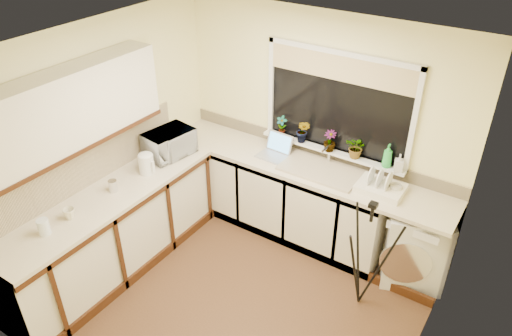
# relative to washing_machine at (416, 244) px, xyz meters

# --- Properties ---
(floor) EXTENTS (3.20, 3.20, 0.00)m
(floor) POSITION_rel_washing_machine_xyz_m (-1.27, -1.23, -0.41)
(floor) COLOR brown
(floor) RESTS_ON ground
(ceiling) EXTENTS (3.20, 3.20, 0.00)m
(ceiling) POSITION_rel_washing_machine_xyz_m (-1.27, -1.23, 2.04)
(ceiling) COLOR white
(ceiling) RESTS_ON ground
(wall_back) EXTENTS (3.20, 0.00, 3.20)m
(wall_back) POSITION_rel_washing_machine_xyz_m (-1.27, 0.27, 0.82)
(wall_back) COLOR #FEF5A9
(wall_back) RESTS_ON ground
(wall_front) EXTENTS (3.20, 0.00, 3.20)m
(wall_front) POSITION_rel_washing_machine_xyz_m (-1.27, -2.73, 0.82)
(wall_front) COLOR #FEF5A9
(wall_front) RESTS_ON ground
(wall_left) EXTENTS (0.00, 3.00, 3.00)m
(wall_left) POSITION_rel_washing_machine_xyz_m (-2.87, -1.23, 0.82)
(wall_left) COLOR #FEF5A9
(wall_left) RESTS_ON ground
(wall_right) EXTENTS (0.00, 3.00, 3.00)m
(wall_right) POSITION_rel_washing_machine_xyz_m (0.33, -1.23, 0.82)
(wall_right) COLOR #FEF5A9
(wall_right) RESTS_ON ground
(base_cabinet_back) EXTENTS (2.55, 0.60, 0.86)m
(base_cabinet_back) POSITION_rel_washing_machine_xyz_m (-1.59, -0.03, 0.02)
(base_cabinet_back) COLOR silver
(base_cabinet_back) RESTS_ON floor
(base_cabinet_left) EXTENTS (0.54, 2.40, 0.86)m
(base_cabinet_left) POSITION_rel_washing_machine_xyz_m (-2.57, -1.53, 0.02)
(base_cabinet_left) COLOR silver
(base_cabinet_left) RESTS_ON floor
(worktop_back) EXTENTS (3.20, 0.60, 0.04)m
(worktop_back) POSITION_rel_washing_machine_xyz_m (-1.27, -0.03, 0.47)
(worktop_back) COLOR beige
(worktop_back) RESTS_ON base_cabinet_back
(worktop_left) EXTENTS (0.60, 2.40, 0.04)m
(worktop_left) POSITION_rel_washing_machine_xyz_m (-2.57, -1.53, 0.47)
(worktop_left) COLOR beige
(worktop_left) RESTS_ON base_cabinet_left
(upper_cabinet) EXTENTS (0.28, 1.90, 0.70)m
(upper_cabinet) POSITION_rel_washing_machine_xyz_m (-2.71, -1.68, 1.39)
(upper_cabinet) COLOR silver
(upper_cabinet) RESTS_ON wall_left
(splashback_left) EXTENTS (0.02, 2.40, 0.45)m
(splashback_left) POSITION_rel_washing_machine_xyz_m (-2.86, -1.53, 0.72)
(splashback_left) COLOR beige
(splashback_left) RESTS_ON wall_left
(splashback_back) EXTENTS (3.20, 0.02, 0.14)m
(splashback_back) POSITION_rel_washing_machine_xyz_m (-1.27, 0.26, 0.56)
(splashback_back) COLOR beige
(splashback_back) RESTS_ON wall_back
(window_glass) EXTENTS (1.50, 0.02, 1.00)m
(window_glass) POSITION_rel_washing_machine_xyz_m (-1.07, 0.26, 1.14)
(window_glass) COLOR black
(window_glass) RESTS_ON wall_back
(window_blind) EXTENTS (1.50, 0.02, 0.25)m
(window_blind) POSITION_rel_washing_machine_xyz_m (-1.07, 0.23, 1.52)
(window_blind) COLOR tan
(window_blind) RESTS_ON wall_back
(windowsill) EXTENTS (1.60, 0.14, 0.03)m
(windowsill) POSITION_rel_washing_machine_xyz_m (-1.07, 0.20, 0.63)
(windowsill) COLOR white
(windowsill) RESTS_ON wall_back
(sink) EXTENTS (0.82, 0.46, 0.03)m
(sink) POSITION_rel_washing_machine_xyz_m (-1.07, -0.03, 0.50)
(sink) COLOR tan
(sink) RESTS_ON worktop_back
(faucet) EXTENTS (0.03, 0.03, 0.24)m
(faucet) POSITION_rel_washing_machine_xyz_m (-1.07, 0.15, 0.61)
(faucet) COLOR silver
(faucet) RESTS_ON worktop_back
(washing_machine) EXTENTS (0.73, 0.72, 0.82)m
(washing_machine) POSITION_rel_washing_machine_xyz_m (0.00, 0.00, 0.00)
(washing_machine) COLOR silver
(washing_machine) RESTS_ON floor
(laptop) EXTENTS (0.33, 0.32, 0.22)m
(laptop) POSITION_rel_washing_machine_xyz_m (-1.63, 0.01, 0.55)
(laptop) COLOR #A7A6AE
(laptop) RESTS_ON worktop_back
(kettle) EXTENTS (0.15, 0.15, 0.20)m
(kettle) POSITION_rel_washing_machine_xyz_m (-2.54, -1.02, 0.59)
(kettle) COLOR white
(kettle) RESTS_ON worktop_left
(dish_rack) EXTENTS (0.45, 0.34, 0.07)m
(dish_rack) POSITION_rel_washing_machine_xyz_m (-0.42, -0.03, 0.52)
(dish_rack) COLOR white
(dish_rack) RESTS_ON worktop_back
(tripod) EXTENTS (0.72, 0.72, 1.16)m
(tripod) POSITION_rel_washing_machine_xyz_m (-0.29, -0.62, 0.17)
(tripod) COLOR black
(tripod) RESTS_ON floor
(glass_jug) EXTENTS (0.10, 0.10, 0.15)m
(glass_jug) POSITION_rel_washing_machine_xyz_m (-2.58, -2.21, 0.56)
(glass_jug) COLOR white
(glass_jug) RESTS_ON worktop_left
(steel_jar) EXTENTS (0.09, 0.09, 0.12)m
(steel_jar) POSITION_rel_washing_machine_xyz_m (-2.57, -1.45, 0.55)
(steel_jar) COLOR silver
(steel_jar) RESTS_ON worktop_left
(microwave) EXTENTS (0.42, 0.56, 0.28)m
(microwave) POSITION_rel_washing_machine_xyz_m (-2.59, -0.62, 0.63)
(microwave) COLOR silver
(microwave) RESTS_ON worktop_left
(plant_a) EXTENTS (0.13, 0.10, 0.23)m
(plant_a) POSITION_rel_washing_machine_xyz_m (-1.67, 0.19, 0.75)
(plant_a) COLOR #999999
(plant_a) RESTS_ON windowsill
(plant_b) EXTENTS (0.15, 0.13, 0.26)m
(plant_b) POSITION_rel_washing_machine_xyz_m (-1.40, 0.17, 0.77)
(plant_b) COLOR #999999
(plant_b) RESTS_ON windowsill
(plant_c) EXTENTS (0.15, 0.15, 0.23)m
(plant_c) POSITION_rel_washing_machine_xyz_m (-1.08, 0.16, 0.75)
(plant_c) COLOR #999999
(plant_c) RESTS_ON windowsill
(plant_d) EXTENTS (0.24, 0.22, 0.23)m
(plant_d) POSITION_rel_washing_machine_xyz_m (-0.79, 0.18, 0.76)
(plant_d) COLOR #999999
(plant_d) RESTS_ON windowsill
(soap_bottle_green) EXTENTS (0.10, 0.10, 0.25)m
(soap_bottle_green) POSITION_rel_washing_machine_xyz_m (-0.47, 0.19, 0.76)
(soap_bottle_green) COLOR green
(soap_bottle_green) RESTS_ON windowsill
(soap_bottle_clear) EXTENTS (0.11, 0.11, 0.18)m
(soap_bottle_clear) POSITION_rel_washing_machine_xyz_m (-0.34, 0.17, 0.73)
(soap_bottle_clear) COLOR #999999
(soap_bottle_clear) RESTS_ON windowsill
(cup_back) EXTENTS (0.16, 0.16, 0.10)m
(cup_back) POSITION_rel_washing_machine_xyz_m (-0.29, 0.01, 0.54)
(cup_back) COLOR beige
(cup_back) RESTS_ON worktop_back
(cup_left) EXTENTS (0.13, 0.13, 0.10)m
(cup_left) POSITION_rel_washing_machine_xyz_m (-2.57, -1.96, 0.54)
(cup_left) COLOR beige
(cup_left) RESTS_ON worktop_left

